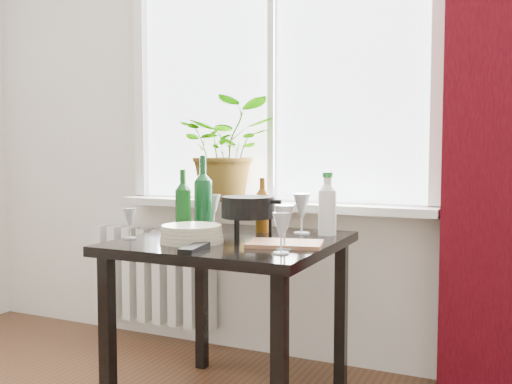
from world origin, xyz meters
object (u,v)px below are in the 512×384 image
at_px(wineglass_far_right, 281,233).
at_px(fondue_pot, 248,217).
at_px(plate_stack, 192,234).
at_px(wineglass_front_left, 130,223).
at_px(wine_bottle_right, 203,193).
at_px(bottle_amber, 262,205).
at_px(wineglass_front_right, 284,227).
at_px(wine_bottle_left, 183,202).
at_px(cleaning_bottle, 327,204).
at_px(wineglass_back_left, 214,210).
at_px(radiator, 153,275).
at_px(table, 233,260).
at_px(wineglass_back_center, 302,213).
at_px(tv_remote, 194,248).
at_px(potted_plant, 227,150).
at_px(cutting_board, 285,244).

height_order(wineglass_far_right, fondue_pot, fondue_pot).
bearing_deg(plate_stack, wineglass_front_left, -174.79).
height_order(wine_bottle_right, bottle_amber, wine_bottle_right).
bearing_deg(wineglass_front_right, wine_bottle_left, 163.08).
bearing_deg(wineglass_front_right, fondue_pot, 140.11).
height_order(wine_bottle_right, plate_stack, wine_bottle_right).
distance_m(wine_bottle_right, wineglass_front_left, 0.37).
height_order(cleaning_bottle, wineglass_back_left, cleaning_bottle).
relative_size(radiator, cleaning_bottle, 2.91).
bearing_deg(bottle_amber, table, -99.86).
distance_m(wineglass_far_right, wineglass_back_center, 0.51).
relative_size(radiator, tv_remote, 4.31).
bearing_deg(cleaning_bottle, tv_remote, -118.50).
distance_m(cleaning_bottle, fondue_pot, 0.35).
bearing_deg(wineglass_back_left, potted_plant, 103.24).
bearing_deg(plate_stack, wine_bottle_left, 130.65).
bearing_deg(bottle_amber, potted_plant, 136.24).
bearing_deg(wine_bottle_right, cutting_board, -22.56).
distance_m(bottle_amber, wineglass_back_center, 0.18).
bearing_deg(plate_stack, bottle_amber, 70.09).
bearing_deg(radiator, wineglass_front_right, -34.40).
bearing_deg(potted_plant, cutting_board, -47.55).
distance_m(potted_plant, bottle_amber, 0.56).
bearing_deg(potted_plant, wineglass_front_left, -94.72).
height_order(wineglass_far_right, plate_stack, wineglass_far_right).
relative_size(radiator, potted_plant, 1.49).
xyz_separation_m(radiator, wineglass_front_right, (1.15, -0.78, 0.44)).
bearing_deg(cleaning_bottle, fondue_pot, -144.01).
height_order(table, tv_remote, tv_remote).
distance_m(wineglass_front_right, fondue_pot, 0.33).
height_order(wineglass_front_left, plate_stack, wineglass_front_left).
bearing_deg(wine_bottle_right, cleaning_bottle, 15.24).
distance_m(wineglass_front_left, plate_stack, 0.29).
relative_size(table, wineglass_back_center, 4.62).
relative_size(wine_bottle_left, tv_remote, 1.56).
bearing_deg(wineglass_far_right, table, 142.10).
distance_m(wineglass_front_right, wineglass_far_right, 0.10).
bearing_deg(table, wineglass_back_center, 49.53).
bearing_deg(wineglass_front_left, cutting_board, 9.15).
bearing_deg(wineglass_front_left, potted_plant, 85.28).
xyz_separation_m(wineglass_front_left, cutting_board, (0.65, 0.11, -0.06)).
xyz_separation_m(wineglass_back_center, wineglass_back_left, (-0.48, 0.06, -0.01)).
bearing_deg(wineglass_far_right, bottle_amber, 121.16).
distance_m(wineglass_back_left, tv_remote, 0.70).
xyz_separation_m(wine_bottle_left, cleaning_bottle, (0.58, 0.25, -0.01)).
xyz_separation_m(potted_plant, wine_bottle_left, (0.07, -0.55, -0.23)).
distance_m(cleaning_bottle, wineglass_front_right, 0.42).
xyz_separation_m(radiator, wine_bottle_left, (0.60, -0.62, 0.50)).
bearing_deg(cutting_board, wineglass_front_left, -170.85).
xyz_separation_m(bottle_amber, cutting_board, (0.23, -0.30, -0.12)).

